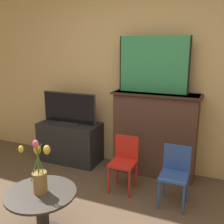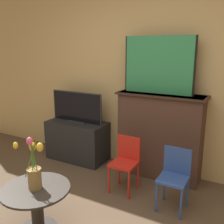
{
  "view_description": "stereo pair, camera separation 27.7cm",
  "coord_description": "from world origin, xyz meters",
  "px_view_note": "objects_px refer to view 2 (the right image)",
  "views": [
    {
      "loc": [
        0.96,
        -1.23,
        1.66
      ],
      "look_at": [
        -0.1,
        1.25,
        0.98
      ],
      "focal_mm": 42.0,
      "sensor_mm": 36.0,
      "label": 1
    },
    {
      "loc": [
        1.2,
        -1.11,
        1.66
      ],
      "look_at": [
        -0.1,
        1.25,
        0.98
      ],
      "focal_mm": 42.0,
      "sensor_mm": 36.0,
      "label": 2
    }
  ],
  "objects_px": {
    "vase_tulips": "(34,170)",
    "chair_blue": "(175,174)",
    "chair_red": "(126,160)",
    "tv_monitor": "(77,108)",
    "painting": "(158,65)"
  },
  "relations": [
    {
      "from": "chair_blue",
      "to": "vase_tulips",
      "type": "height_order",
      "value": "vase_tulips"
    },
    {
      "from": "vase_tulips",
      "to": "chair_red",
      "type": "bearing_deg",
      "value": 69.54
    },
    {
      "from": "vase_tulips",
      "to": "chair_blue",
      "type": "bearing_deg",
      "value": 44.38
    },
    {
      "from": "tv_monitor",
      "to": "painting",
      "type": "bearing_deg",
      "value": 4.01
    },
    {
      "from": "chair_red",
      "to": "chair_blue",
      "type": "height_order",
      "value": "same"
    },
    {
      "from": "tv_monitor",
      "to": "chair_red",
      "type": "height_order",
      "value": "tv_monitor"
    },
    {
      "from": "painting",
      "to": "vase_tulips",
      "type": "xyz_separation_m",
      "value": [
        -0.55,
        -1.56,
        -0.82
      ]
    },
    {
      "from": "painting",
      "to": "tv_monitor",
      "type": "relative_size",
      "value": 1.06
    },
    {
      "from": "chair_red",
      "to": "painting",
      "type": "bearing_deg",
      "value": 72.17
    },
    {
      "from": "chair_blue",
      "to": "vase_tulips",
      "type": "relative_size",
      "value": 1.29
    },
    {
      "from": "tv_monitor",
      "to": "vase_tulips",
      "type": "distance_m",
      "value": 1.61
    },
    {
      "from": "tv_monitor",
      "to": "chair_red",
      "type": "distance_m",
      "value": 1.18
    },
    {
      "from": "chair_red",
      "to": "chair_blue",
      "type": "xyz_separation_m",
      "value": [
        0.6,
        -0.07,
        0.0
      ]
    },
    {
      "from": "painting",
      "to": "tv_monitor",
      "type": "xyz_separation_m",
      "value": [
        -1.18,
        -0.08,
        -0.64
      ]
    },
    {
      "from": "chair_blue",
      "to": "tv_monitor",
      "type": "bearing_deg",
      "value": 162.25
    }
  ]
}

